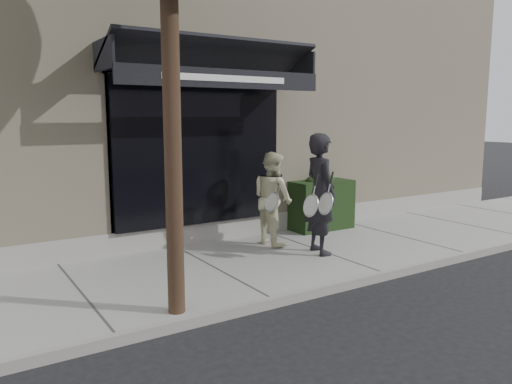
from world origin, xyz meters
TOP-DOWN VIEW (x-y plane):
  - ground at (0.00, 0.00)m, footprint 80.00×80.00m
  - sidewalk at (0.00, 0.00)m, footprint 20.00×3.00m
  - curb at (0.00, -1.55)m, footprint 20.00×0.10m
  - building_facade at (-0.01, 4.96)m, footprint 14.30×8.04m
  - hedge at (1.10, 1.25)m, footprint 1.30×0.70m
  - pedestrian_front at (-0.11, -0.20)m, footprint 0.84×0.93m
  - pedestrian_back at (-0.43, 0.74)m, footprint 0.65×0.85m

SIDE VIEW (x-z plane):
  - ground at x=0.00m, z-range 0.00..0.00m
  - sidewalk at x=0.00m, z-range 0.00..0.12m
  - curb at x=0.00m, z-range 0.00..0.14m
  - hedge at x=1.10m, z-range 0.09..1.23m
  - pedestrian_back at x=-0.43m, z-range 0.12..1.80m
  - pedestrian_front at x=-0.11m, z-range 0.12..2.15m
  - building_facade at x=-0.01m, z-range -0.08..5.56m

